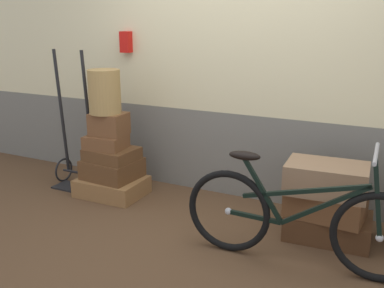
{
  "coord_description": "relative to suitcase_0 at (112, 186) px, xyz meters",
  "views": [
    {
      "loc": [
        1.4,
        -2.96,
        1.61
      ],
      "look_at": [
        -0.18,
        0.16,
        0.63
      ],
      "focal_mm": 41.97,
      "sensor_mm": 36.0,
      "label": 1
    }
  ],
  "objects": [
    {
      "name": "suitcase_3",
      "position": [
        -0.04,
        -0.0,
        0.43
      ],
      "size": [
        0.38,
        0.33,
        0.12
      ],
      "primitive_type": "cube",
      "rotation": [
        0.0,
        0.0,
        0.11
      ],
      "color": "brown",
      "rests_on": "suitcase_2"
    },
    {
      "name": "bicycle",
      "position": [
        1.87,
        -0.46,
        0.25
      ],
      "size": [
        1.6,
        0.46,
        0.85
      ],
      "color": "black",
      "rests_on": "ground"
    },
    {
      "name": "station_building",
      "position": [
        1.09,
        0.6,
        1.33
      ],
      "size": [
        7.3,
        0.74,
        2.81
      ],
      "color": "slate",
      "rests_on": "ground"
    },
    {
      "name": "wicker_basket",
      "position": [
        -0.04,
        0.01,
        0.9
      ],
      "size": [
        0.29,
        0.29,
        0.4
      ],
      "primitive_type": "cylinder",
      "color": "#A8844C",
      "rests_on": "suitcase_4"
    },
    {
      "name": "suitcase_1",
      "position": [
        -0.0,
        0.03,
        0.17
      ],
      "size": [
        0.5,
        0.46,
        0.18
      ],
      "primitive_type": "cube",
      "rotation": [
        0.0,
        0.0,
        -0.06
      ],
      "color": "brown",
      "rests_on": "suitcase_0"
    },
    {
      "name": "suitcase_2",
      "position": [
        0.0,
        0.02,
        0.32
      ],
      "size": [
        0.46,
        0.39,
        0.11
      ],
      "primitive_type": "cube",
      "rotation": [
        0.0,
        0.0,
        -0.05
      ],
      "color": "brown",
      "rests_on": "suitcase_1"
    },
    {
      "name": "suitcase_7",
      "position": [
        1.96,
        -0.01,
        0.41
      ],
      "size": [
        0.6,
        0.42,
        0.22
      ],
      "primitive_type": "cube",
      "rotation": [
        0.0,
        0.0,
        0.07
      ],
      "color": "#937051",
      "rests_on": "suitcase_6"
    },
    {
      "name": "suitcase_0",
      "position": [
        0.0,
        0.0,
        0.0
      ],
      "size": [
        0.61,
        0.47,
        0.16
      ],
      "primitive_type": "cube",
      "rotation": [
        0.0,
        0.0,
        0.02
      ],
      "color": "olive",
      "rests_on": "ground"
    },
    {
      "name": "suitcase_6",
      "position": [
        1.97,
        -0.01,
        0.2
      ],
      "size": [
        0.58,
        0.38,
        0.19
      ],
      "primitive_type": "cube",
      "rotation": [
        0.0,
        0.0,
        -0.07
      ],
      "color": "brown",
      "rests_on": "suitcase_5"
    },
    {
      "name": "luggage_trolley",
      "position": [
        -0.46,
        0.05,
        0.26
      ],
      "size": [
        0.41,
        0.34,
        1.34
      ],
      "color": "black",
      "rests_on": "ground"
    },
    {
      "name": "suitcase_5",
      "position": [
        1.99,
        0.04,
        0.01
      ],
      "size": [
        0.65,
        0.46,
        0.19
      ],
      "primitive_type": "cube",
      "rotation": [
        0.0,
        0.0,
        0.07
      ],
      "color": "#4C2D19",
      "rests_on": "ground"
    },
    {
      "name": "ground",
      "position": [
        1.08,
        -0.24,
        -0.11
      ],
      "size": [
        9.3,
        5.2,
        0.06
      ],
      "primitive_type": "cube",
      "color": "#513823"
    },
    {
      "name": "suitcase_4",
      "position": [
        -0.02,
        0.03,
        0.6
      ],
      "size": [
        0.33,
        0.28,
        0.2
      ],
      "primitive_type": "cube",
      "rotation": [
        0.0,
        0.0,
        0.08
      ],
      "color": "brown",
      "rests_on": "suitcase_3"
    }
  ]
}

